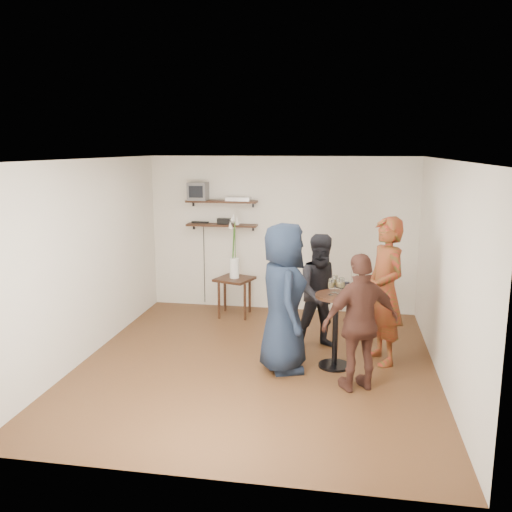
{
  "coord_description": "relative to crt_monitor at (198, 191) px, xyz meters",
  "views": [
    {
      "loc": [
        1.09,
        -6.47,
        2.75
      ],
      "look_at": [
        -0.08,
        0.4,
        1.34
      ],
      "focal_mm": 38.0,
      "sensor_mm": 36.0,
      "label": 1
    }
  ],
  "objects": [
    {
      "name": "power_strip",
      "position": [
        0.01,
        0.05,
        -0.54
      ],
      "size": [
        0.3,
        0.05,
        0.03
      ],
      "primitive_type": "cube",
      "color": "black",
      "rests_on": "shelf_lower"
    },
    {
      "name": "wine_glass_fl",
      "position": [
        2.32,
        -2.33,
        -0.93
      ],
      "size": [
        0.07,
        0.07,
        0.2
      ],
      "color": "silver",
      "rests_on": "drinks_table"
    },
    {
      "name": "person_navy",
      "position": [
        1.75,
        -2.47,
        -1.09
      ],
      "size": [
        0.82,
        1.04,
        1.86
      ],
      "primitive_type": "imported",
      "rotation": [
        0.0,
        0.0,
        1.85
      ],
      "color": "#151E30",
      "rests_on": "room"
    },
    {
      "name": "room",
      "position": [
        1.4,
        -2.38,
        -0.72
      ],
      "size": [
        4.58,
        5.08,
        2.68
      ],
      "color": "#4B2B18",
      "rests_on": "ground"
    },
    {
      "name": "person_plaid",
      "position": [
        2.99,
        -2.01,
        -1.07
      ],
      "size": [
        0.7,
        0.82,
        1.9
      ],
      "primitive_type": "imported",
      "rotation": [
        0.0,
        0.0,
        -1.14
      ],
      "color": "red",
      "rests_on": "room"
    },
    {
      "name": "vase_lilies",
      "position": [
        0.7,
        -0.41,
        -1.03
      ],
      "size": [
        0.2,
        0.21,
        1.08
      ],
      "rotation": [
        0.0,
        0.0,
        -0.34
      ],
      "color": "white",
      "rests_on": "side_table"
    },
    {
      "name": "drinks_table",
      "position": [
        2.39,
        -2.29,
        -1.41
      ],
      "size": [
        0.52,
        0.52,
        0.95
      ],
      "color": "black",
      "rests_on": "room"
    },
    {
      "name": "radio",
      "position": [
        0.44,
        0.0,
        -0.5
      ],
      "size": [
        0.22,
        0.1,
        0.1
      ],
      "primitive_type": "cube",
      "color": "black",
      "rests_on": "shelf_lower"
    },
    {
      "name": "crt_monitor",
      "position": [
        0.0,
        0.0,
        0.0
      ],
      "size": [
        0.32,
        0.3,
        0.3
      ],
      "primitive_type": "cube",
      "color": "#59595B",
      "rests_on": "shelf_upper"
    },
    {
      "name": "wine_glass_bl",
      "position": [
        2.37,
        -2.22,
        -0.91
      ],
      "size": [
        0.07,
        0.07,
        0.22
      ],
      "color": "silver",
      "rests_on": "drinks_table"
    },
    {
      "name": "dvd_deck",
      "position": [
        0.69,
        0.0,
        -0.12
      ],
      "size": [
        0.4,
        0.24,
        0.06
      ],
      "primitive_type": "cube",
      "color": "silver",
      "rests_on": "shelf_upper"
    },
    {
      "name": "wine_glass_br",
      "position": [
        2.42,
        -2.27,
        -0.93
      ],
      "size": [
        0.07,
        0.07,
        0.2
      ],
      "color": "silver",
      "rests_on": "drinks_table"
    },
    {
      "name": "person_dark",
      "position": [
        2.2,
        -1.65,
        -1.22
      ],
      "size": [
        0.92,
        0.81,
        1.6
      ],
      "primitive_type": "imported",
      "rotation": [
        0.0,
        0.0,
        0.29
      ],
      "color": "black",
      "rests_on": "room"
    },
    {
      "name": "shelf_upper",
      "position": [
        0.4,
        0.0,
        -0.17
      ],
      "size": [
        1.2,
        0.25,
        0.04
      ],
      "primitive_type": "cube",
      "color": "black",
      "rests_on": "room"
    },
    {
      "name": "wine_glass_fr",
      "position": [
        2.45,
        -2.33,
        -0.91
      ],
      "size": [
        0.07,
        0.07,
        0.22
      ],
      "color": "silver",
      "rests_on": "drinks_table"
    },
    {
      "name": "side_table",
      "position": [
        0.7,
        -0.41,
        -1.48
      ],
      "size": [
        0.68,
        0.68,
        0.64
      ],
      "rotation": [
        0.0,
        0.0,
        -0.34
      ],
      "color": "black",
      "rests_on": "room"
    },
    {
      "name": "shelf_lower",
      "position": [
        0.4,
        0.0,
        -0.57
      ],
      "size": [
        1.2,
        0.25,
        0.04
      ],
      "primitive_type": "cube",
      "color": "black",
      "rests_on": "room"
    },
    {
      "name": "person_brown",
      "position": [
        2.68,
        -2.88,
        -1.22
      ],
      "size": [
        1.01,
        0.76,
        1.59
      ],
      "primitive_type": "imported",
      "rotation": [
        0.0,
        0.0,
        3.6
      ],
      "color": "#4A281F",
      "rests_on": "room"
    }
  ]
}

